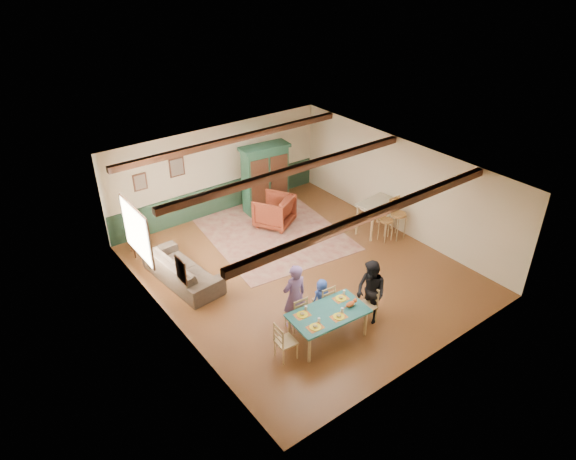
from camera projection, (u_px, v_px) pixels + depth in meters
floor at (301, 270)px, 13.08m from camera, size 8.00×8.00×0.00m
wall_back at (218, 170)px, 15.17m from camera, size 7.00×0.02×2.70m
wall_left at (169, 274)px, 10.59m from camera, size 0.02×8.00×2.70m
wall_right at (401, 186)px, 14.22m from camera, size 0.02×8.00×2.70m
ceiling at (302, 172)px, 11.72m from camera, size 7.00×8.00×0.02m
wainscot_back at (220, 198)px, 15.61m from camera, size 6.95×0.03×0.90m
ceiling_beam_front at (374, 214)px, 10.18m from camera, size 6.95×0.16×0.16m
ceiling_beam_mid at (292, 170)px, 12.05m from camera, size 6.95×0.16×0.16m
ceiling_beam_back at (234, 139)px, 13.84m from camera, size 6.95×0.16×0.16m
window_left at (136, 232)px, 11.68m from camera, size 0.06×1.60×1.30m
picture_left_wall at (181, 270)px, 9.99m from camera, size 0.04×0.42×0.52m
picture_back_a at (177, 167)px, 14.25m from camera, size 0.45×0.04×0.55m
picture_back_b at (140, 182)px, 13.75m from camera, size 0.38×0.04×0.48m
dining_table at (328, 325)px, 10.72m from camera, size 1.69×1.02×0.68m
dining_chair_far_left at (296, 311)px, 10.97m from camera, size 0.41×0.42×0.86m
dining_chair_far_right at (323, 300)px, 11.31m from camera, size 0.41×0.42×0.86m
dining_chair_end_left at (286, 341)px, 10.18m from camera, size 0.42×0.41×0.86m
dining_chair_end_right at (366, 305)px, 11.16m from camera, size 0.42×0.41×0.86m
person_man at (294, 296)px, 10.85m from camera, size 0.59×0.41×1.56m
person_woman at (371, 292)px, 11.04m from camera, size 0.62×0.76×1.49m
person_child at (322, 297)px, 11.35m from camera, size 0.46×0.32×0.91m
cat at (350, 304)px, 10.67m from camera, size 0.33×0.15×0.16m
place_setting_near_left at (315, 325)px, 10.12m from camera, size 0.38×0.30×0.11m
place_setting_near_center at (339, 315)px, 10.40m from camera, size 0.38×0.30×0.11m
place_setting_far_left at (302, 313)px, 10.45m from camera, size 0.38×0.30×0.11m
place_setting_far_right at (341, 297)px, 10.92m from camera, size 0.38×0.30×0.11m
area_rug at (273, 233)px, 14.68m from camera, size 3.93×4.50×0.01m
armoire at (265, 179)px, 15.39m from camera, size 1.53×0.73×2.10m
armchair at (274, 211)px, 14.86m from camera, size 1.35×1.36×0.92m
sofa at (182, 269)px, 12.50m from camera, size 1.15×2.43×0.69m
end_table at (139, 244)px, 13.63m from camera, size 0.49×0.49×0.55m
table_lamp at (136, 227)px, 13.37m from camera, size 0.32×0.32×0.51m
counter_table at (376, 217)px, 14.51m from camera, size 1.22×0.80×0.95m
bar_stool_left at (386, 224)px, 14.10m from camera, size 0.35×0.39×1.00m
bar_stool_right at (398, 219)px, 14.17m from camera, size 0.44×0.48×1.19m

